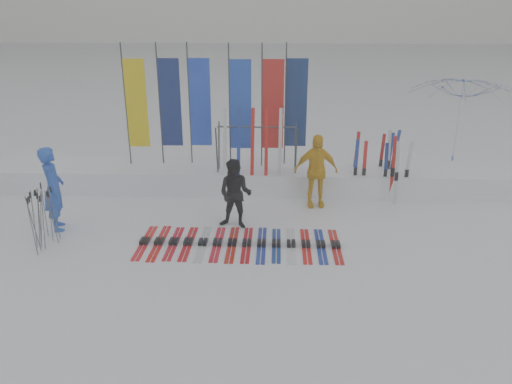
{
  "coord_description": "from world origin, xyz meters",
  "views": [
    {
      "loc": [
        0.61,
        -8.16,
        4.66
      ],
      "look_at": [
        0.2,
        1.6,
        1.0
      ],
      "focal_mm": 35.0,
      "sensor_mm": 36.0,
      "label": 1
    }
  ],
  "objects_px": {
    "person_yellow": "(316,171)",
    "ski_row": "(239,243)",
    "person_black": "(235,194)",
    "ski_rack": "(257,142)",
    "tent_canopy": "(460,124)",
    "person_blue": "(53,189)"
  },
  "relations": [
    {
      "from": "person_yellow",
      "to": "ski_row",
      "type": "bearing_deg",
      "value": -132.57
    },
    {
      "from": "person_black",
      "to": "ski_rack",
      "type": "bearing_deg",
      "value": 92.49
    },
    {
      "from": "person_black",
      "to": "tent_canopy",
      "type": "bearing_deg",
      "value": 46.88
    },
    {
      "from": "ski_row",
      "to": "tent_canopy",
      "type": "bearing_deg",
      "value": 40.4
    },
    {
      "from": "person_yellow",
      "to": "ski_row",
      "type": "xyz_separation_m",
      "value": [
        -1.71,
        -2.26,
        -0.87
      ]
    },
    {
      "from": "ski_row",
      "to": "ski_rack",
      "type": "relative_size",
      "value": 2.03
    },
    {
      "from": "person_blue",
      "to": "person_black",
      "type": "height_order",
      "value": "person_blue"
    },
    {
      "from": "person_black",
      "to": "ski_rack",
      "type": "xyz_separation_m",
      "value": [
        0.38,
        2.17,
        0.6
      ]
    },
    {
      "from": "person_yellow",
      "to": "tent_canopy",
      "type": "distance_m",
      "value": 5.25
    },
    {
      "from": "person_blue",
      "to": "ski_row",
      "type": "bearing_deg",
      "value": -123.18
    },
    {
      "from": "person_blue",
      "to": "person_yellow",
      "type": "height_order",
      "value": "person_blue"
    },
    {
      "from": "person_yellow",
      "to": "ski_row",
      "type": "relative_size",
      "value": 0.44
    },
    {
      "from": "person_yellow",
      "to": "tent_canopy",
      "type": "relative_size",
      "value": 0.57
    },
    {
      "from": "person_blue",
      "to": "tent_canopy",
      "type": "height_order",
      "value": "tent_canopy"
    },
    {
      "from": "ski_row",
      "to": "ski_rack",
      "type": "height_order",
      "value": "ski_rack"
    },
    {
      "from": "person_yellow",
      "to": "tent_canopy",
      "type": "bearing_deg",
      "value": 28.19
    },
    {
      "from": "ski_rack",
      "to": "person_black",
      "type": "bearing_deg",
      "value": -99.93
    },
    {
      "from": "tent_canopy",
      "to": "ski_row",
      "type": "relative_size",
      "value": 0.77
    },
    {
      "from": "person_black",
      "to": "ski_row",
      "type": "distance_m",
      "value": 1.18
    },
    {
      "from": "person_blue",
      "to": "ski_row",
      "type": "distance_m",
      "value": 4.22
    },
    {
      "from": "person_black",
      "to": "person_yellow",
      "type": "xyz_separation_m",
      "value": [
        1.85,
        1.36,
        0.12
      ]
    },
    {
      "from": "tent_canopy",
      "to": "ski_rack",
      "type": "relative_size",
      "value": 1.56
    }
  ]
}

